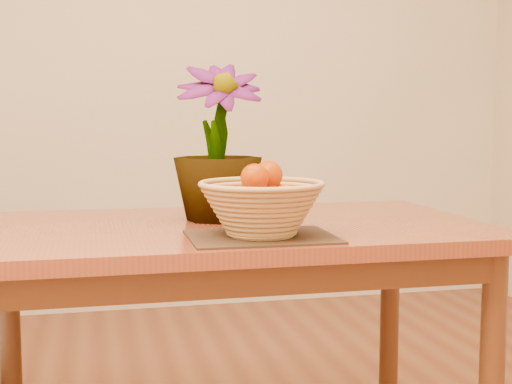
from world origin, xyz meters
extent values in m
cube|color=beige|center=(0.00, 2.25, 1.35)|extent=(4.00, 0.02, 2.70)
cube|color=maroon|center=(0.00, 0.30, 0.73)|extent=(1.40, 0.80, 0.04)
cube|color=#462410|center=(0.00, 0.30, 0.67)|extent=(1.28, 0.68, 0.08)
cylinder|color=#462410|center=(-0.62, 0.62, 0.35)|extent=(0.06, 0.06, 0.71)
cylinder|color=#462410|center=(0.62, 0.62, 0.35)|extent=(0.06, 0.06, 0.71)
cube|color=#322012|center=(0.03, 0.06, 0.75)|extent=(0.35, 0.27, 0.01)
cylinder|color=tan|center=(0.03, 0.06, 0.76)|extent=(0.15, 0.15, 0.01)
sphere|color=#DF5C03|center=(0.03, 0.06, 0.84)|extent=(0.06, 0.06, 0.06)
sphere|color=#DF5C03|center=(0.09, 0.08, 0.84)|extent=(0.07, 0.07, 0.07)
sphere|color=#DF5C03|center=(0.01, 0.11, 0.84)|extent=(0.07, 0.07, 0.07)
sphere|color=#DF5C03|center=(-0.02, 0.04, 0.84)|extent=(0.07, 0.07, 0.07)
sphere|color=#DF5C03|center=(0.05, 0.00, 0.84)|extent=(0.07, 0.07, 0.07)
sphere|color=#DF5C03|center=(0.05, 0.08, 0.90)|extent=(0.07, 0.07, 0.07)
sphere|color=#DF5C03|center=(0.01, 0.04, 0.90)|extent=(0.07, 0.07, 0.07)
sphere|color=#DF5C03|center=(0.05, 0.08, 0.90)|extent=(0.07, 0.07, 0.07)
sphere|color=#DF5C03|center=(0.01, 0.04, 0.90)|extent=(0.07, 0.07, 0.07)
imported|color=#184413|center=(-0.02, 0.38, 0.97)|extent=(0.26, 0.26, 0.45)
camera|label=1|loc=(-0.37, -1.60, 1.04)|focal=50.00mm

